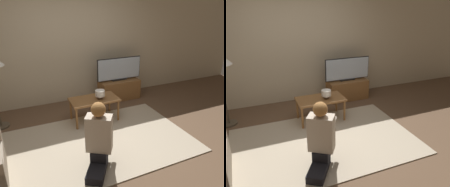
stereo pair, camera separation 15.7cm
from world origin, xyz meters
TOP-DOWN VIEW (x-y plane):
  - ground_plane at (0.00, 0.00)m, footprint 10.00×10.00m
  - wall_back at (0.00, 1.93)m, footprint 10.00×0.06m
  - rug at (0.00, 0.00)m, footprint 2.96×1.90m
  - tv_stand at (1.10, 1.52)m, footprint 0.94×0.43m
  - tv at (1.10, 1.52)m, footprint 1.08×0.08m
  - coffee_table at (0.18, 0.73)m, footprint 0.90×0.50m
  - person_kneeling at (-0.22, -0.54)m, footprint 0.65×0.82m
  - table_lamp at (0.28, 0.68)m, footprint 0.18×0.18m

SIDE VIEW (x-z plane):
  - ground_plane at x=0.00m, z-range 0.00..0.00m
  - rug at x=0.00m, z-range 0.00..0.02m
  - tv_stand at x=1.10m, z-range 0.00..0.46m
  - coffee_table at x=0.18m, z-range 0.18..0.64m
  - person_kneeling at x=-0.22m, z-range 0.00..0.96m
  - table_lamp at x=0.28m, z-range 0.48..0.65m
  - tv at x=1.10m, z-range 0.46..1.00m
  - wall_back at x=0.00m, z-range 0.00..2.60m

